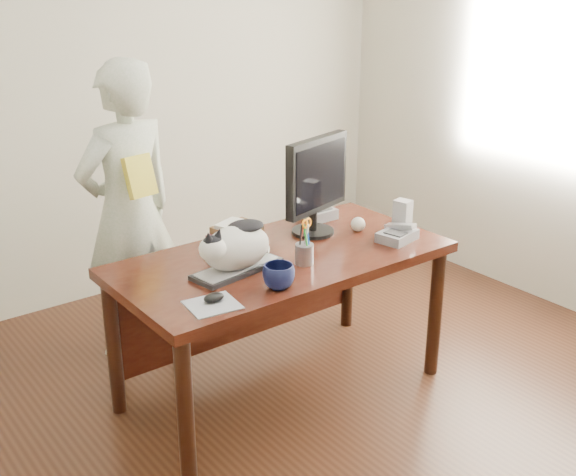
{
  "coord_description": "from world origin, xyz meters",
  "views": [
    {
      "loc": [
        -1.9,
        -1.95,
        2.05
      ],
      "look_at": [
        0.0,
        0.55,
        0.85
      ],
      "focal_mm": 45.0,
      "sensor_mm": 36.0,
      "label": 1
    }
  ],
  "objects_px": {
    "coffee_mug": "(279,276)",
    "pen_cup": "(304,251)",
    "cat": "(234,246)",
    "book_stack": "(235,232)",
    "calculator": "(316,212)",
    "speaker": "(402,215)",
    "person": "(129,213)",
    "keyboard": "(237,268)",
    "monitor": "(317,181)",
    "phone": "(398,235)",
    "mouse": "(214,297)",
    "desk": "(272,278)",
    "baseball": "(358,224)"
  },
  "relations": [
    {
      "from": "pen_cup",
      "to": "mouse",
      "type": "distance_m",
      "value": 0.56
    },
    {
      "from": "desk",
      "to": "keyboard",
      "type": "relative_size",
      "value": 3.52
    },
    {
      "from": "phone",
      "to": "person",
      "type": "relative_size",
      "value": 0.14
    },
    {
      "from": "speaker",
      "to": "person",
      "type": "distance_m",
      "value": 1.44
    },
    {
      "from": "desk",
      "to": "mouse",
      "type": "distance_m",
      "value": 0.64
    },
    {
      "from": "keyboard",
      "to": "pen_cup",
      "type": "xyz_separation_m",
      "value": [
        0.3,
        -0.12,
        0.05
      ]
    },
    {
      "from": "cat",
      "to": "phone",
      "type": "bearing_deg",
      "value": -19.51
    },
    {
      "from": "book_stack",
      "to": "mouse",
      "type": "bearing_deg",
      "value": -144.46
    },
    {
      "from": "cat",
      "to": "pen_cup",
      "type": "relative_size",
      "value": 1.94
    },
    {
      "from": "monitor",
      "to": "coffee_mug",
      "type": "relative_size",
      "value": 3.66
    },
    {
      "from": "coffee_mug",
      "to": "monitor",
      "type": "bearing_deg",
      "value": 37.3
    },
    {
      "from": "keyboard",
      "to": "book_stack",
      "type": "xyz_separation_m",
      "value": [
        0.21,
        0.34,
        0.03
      ]
    },
    {
      "from": "coffee_mug",
      "to": "book_stack",
      "type": "xyz_separation_m",
      "value": [
        0.17,
        0.6,
        -0.01
      ]
    },
    {
      "from": "mouse",
      "to": "speaker",
      "type": "distance_m",
      "value": 1.24
    },
    {
      "from": "keyboard",
      "to": "book_stack",
      "type": "relative_size",
      "value": 1.6
    },
    {
      "from": "person",
      "to": "phone",
      "type": "bearing_deg",
      "value": 122.32
    },
    {
      "from": "mouse",
      "to": "person",
      "type": "xyz_separation_m",
      "value": [
        0.15,
        1.09,
        0.04
      ]
    },
    {
      "from": "speaker",
      "to": "calculator",
      "type": "distance_m",
      "value": 0.49
    },
    {
      "from": "monitor",
      "to": "mouse",
      "type": "xyz_separation_m",
      "value": [
        -0.84,
        -0.37,
        -0.26
      ]
    },
    {
      "from": "monitor",
      "to": "person",
      "type": "height_order",
      "value": "person"
    },
    {
      "from": "calculator",
      "to": "baseball",
      "type": "bearing_deg",
      "value": -83.91
    },
    {
      "from": "desk",
      "to": "cat",
      "type": "distance_m",
      "value": 0.42
    },
    {
      "from": "phone",
      "to": "baseball",
      "type": "bearing_deg",
      "value": 95.21
    },
    {
      "from": "coffee_mug",
      "to": "calculator",
      "type": "height_order",
      "value": "coffee_mug"
    },
    {
      "from": "keyboard",
      "to": "calculator",
      "type": "xyz_separation_m",
      "value": [
        0.75,
        0.36,
        0.02
      ]
    },
    {
      "from": "phone",
      "to": "person",
      "type": "distance_m",
      "value": 1.42
    },
    {
      "from": "desk",
      "to": "calculator",
      "type": "distance_m",
      "value": 0.56
    },
    {
      "from": "cat",
      "to": "coffee_mug",
      "type": "bearing_deg",
      "value": -87.26
    },
    {
      "from": "cat",
      "to": "pen_cup",
      "type": "xyz_separation_m",
      "value": [
        0.31,
        -0.11,
        -0.06
      ]
    },
    {
      "from": "pen_cup",
      "to": "person",
      "type": "distance_m",
      "value": 1.07
    },
    {
      "from": "coffee_mug",
      "to": "mouse",
      "type": "bearing_deg",
      "value": 170.32
    },
    {
      "from": "mouse",
      "to": "book_stack",
      "type": "xyz_separation_m",
      "value": [
        0.47,
        0.55,
        0.02
      ]
    },
    {
      "from": "mouse",
      "to": "coffee_mug",
      "type": "bearing_deg",
      "value": -2.22
    },
    {
      "from": "coffee_mug",
      "to": "person",
      "type": "height_order",
      "value": "person"
    },
    {
      "from": "pen_cup",
      "to": "book_stack",
      "type": "relative_size",
      "value": 0.77
    },
    {
      "from": "monitor",
      "to": "pen_cup",
      "type": "bearing_deg",
      "value": -151.88
    },
    {
      "from": "coffee_mug",
      "to": "pen_cup",
      "type": "bearing_deg",
      "value": 29.47
    },
    {
      "from": "cat",
      "to": "monitor",
      "type": "bearing_deg",
      "value": 5.72
    },
    {
      "from": "pen_cup",
      "to": "phone",
      "type": "xyz_separation_m",
      "value": [
        0.56,
        -0.05,
        -0.03
      ]
    },
    {
      "from": "monitor",
      "to": "speaker",
      "type": "relative_size",
      "value": 3.11
    },
    {
      "from": "desk",
      "to": "keyboard",
      "type": "xyz_separation_m",
      "value": [
        -0.28,
        -0.11,
        0.16
      ]
    },
    {
      "from": "phone",
      "to": "calculator",
      "type": "distance_m",
      "value": 0.53
    },
    {
      "from": "desk",
      "to": "baseball",
      "type": "height_order",
      "value": "baseball"
    },
    {
      "from": "monitor",
      "to": "phone",
      "type": "xyz_separation_m",
      "value": [
        0.27,
        -0.32,
        -0.25
      ]
    },
    {
      "from": "cat",
      "to": "baseball",
      "type": "relative_size",
      "value": 5.69
    },
    {
      "from": "person",
      "to": "pen_cup",
      "type": "bearing_deg",
      "value": 101.61
    },
    {
      "from": "book_stack",
      "to": "calculator",
      "type": "bearing_deg",
      "value": -11.96
    },
    {
      "from": "keyboard",
      "to": "coffee_mug",
      "type": "xyz_separation_m",
      "value": [
        0.04,
        -0.26,
        0.04
      ]
    },
    {
      "from": "speaker",
      "to": "calculator",
      "type": "height_order",
      "value": "speaker"
    },
    {
      "from": "keyboard",
      "to": "calculator",
      "type": "height_order",
      "value": "calculator"
    }
  ]
}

